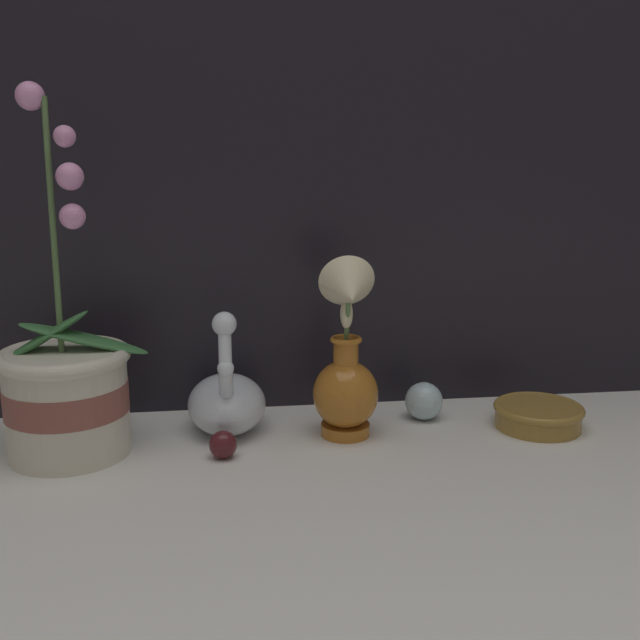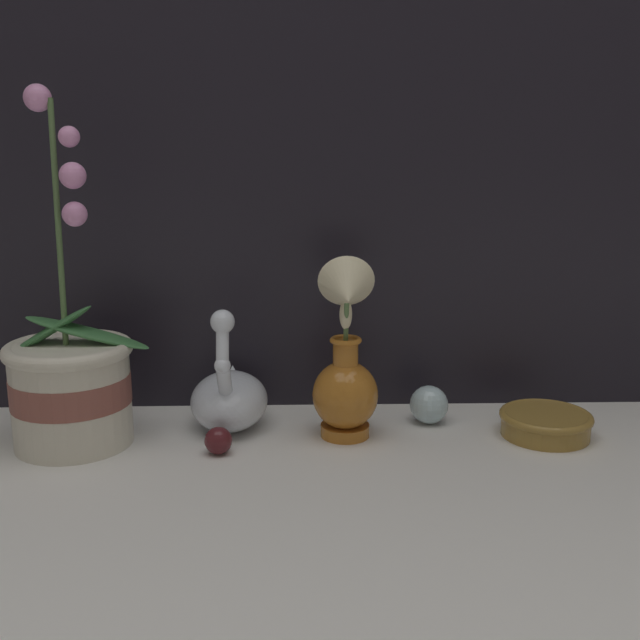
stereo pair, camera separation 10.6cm
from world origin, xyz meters
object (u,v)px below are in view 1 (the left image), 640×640
at_px(blue_vase, 346,369).
at_px(amber_dish, 538,414).
at_px(glass_sphere, 424,401).
at_px(orchid_potted_plant, 66,389).
at_px(swan_figurine, 227,399).

distance_m(blue_vase, amber_dish, 0.30).
relative_size(glass_sphere, amber_dish, 0.44).
bearing_deg(glass_sphere, orchid_potted_plant, -172.63).
xyz_separation_m(orchid_potted_plant, swan_figurine, (0.21, 0.06, -0.04)).
bearing_deg(swan_figurine, orchid_potted_plant, -164.64).
bearing_deg(blue_vase, glass_sphere, 22.83).
distance_m(swan_figurine, blue_vase, 0.19).
relative_size(orchid_potted_plant, blue_vase, 1.84).
distance_m(glass_sphere, amber_dish, 0.17).
bearing_deg(blue_vase, swan_figurine, 164.61).
relative_size(swan_figurine, blue_vase, 0.73).
distance_m(swan_figurine, glass_sphere, 0.30).
relative_size(swan_figurine, glass_sphere, 3.32).
bearing_deg(glass_sphere, swan_figurine, -178.51).
xyz_separation_m(orchid_potted_plant, amber_dish, (0.68, 0.01, -0.07)).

